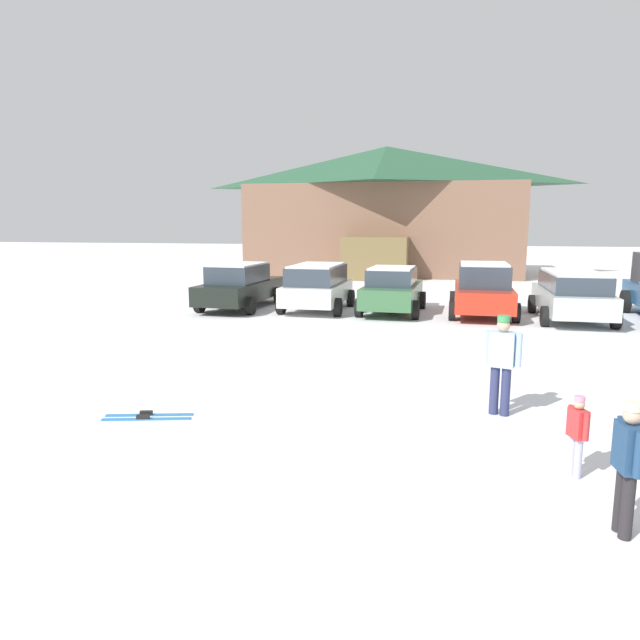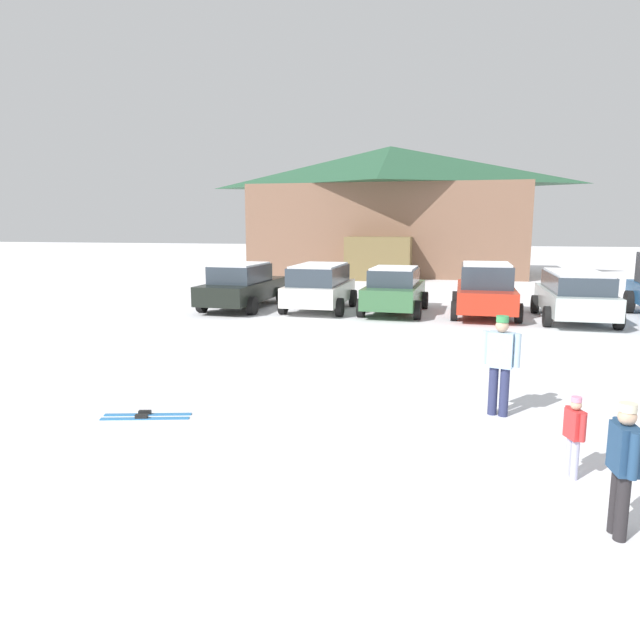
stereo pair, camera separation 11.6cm
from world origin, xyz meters
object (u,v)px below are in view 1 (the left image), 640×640
object	(u,v)px
parked_green_coupe	(392,290)
pair_of_skis	(147,416)
parked_black_sedan	(240,286)
skier_child_in_red_jacket	(577,431)
skier_adult_in_blue_parka	(502,359)
parked_silver_wagon	(572,294)
ski_lodge	(386,210)
skier_teen_in_navy_coat	(628,461)
parked_red_sedan	(483,289)
parked_white_suv	(317,286)

from	to	relation	value
parked_green_coupe	pair_of_skis	xyz separation A→B (m)	(-2.95, -11.95, -0.81)
parked_black_sedan	parked_green_coupe	xyz separation A→B (m)	(5.65, 0.02, -0.02)
skier_child_in_red_jacket	skier_adult_in_blue_parka	bearing A→B (deg)	107.41
parked_silver_wagon	pair_of_skis	world-z (taller)	parked_silver_wagon
skier_adult_in_blue_parka	ski_lodge	bearing A→B (deg)	99.61
skier_child_in_red_jacket	pair_of_skis	world-z (taller)	skier_child_in_red_jacket
skier_adult_in_blue_parka	skier_teen_in_navy_coat	world-z (taller)	skier_adult_in_blue_parka
parked_red_sedan	skier_teen_in_navy_coat	size ratio (longest dim) A/B	3.31
ski_lodge	parked_black_sedan	world-z (taller)	ski_lodge
ski_lodge	pair_of_skis	size ratio (longest dim) A/B	11.67
parked_red_sedan	skier_adult_in_blue_parka	world-z (taller)	parked_red_sedan
ski_lodge	parked_white_suv	distance (m)	17.11
parked_silver_wagon	skier_child_in_red_jacket	world-z (taller)	parked_silver_wagon
parked_white_suv	skier_child_in_red_jacket	size ratio (longest dim) A/B	3.87
skier_adult_in_blue_parka	parked_black_sedan	bearing A→B (deg)	128.34
parked_silver_wagon	pair_of_skis	xyz separation A→B (m)	(-8.81, -11.58, -0.86)
parked_black_sedan	parked_red_sedan	bearing A→B (deg)	1.21
parked_white_suv	skier_adult_in_blue_parka	size ratio (longest dim) A/B	2.43
parked_green_coupe	skier_adult_in_blue_parka	distance (m)	10.92
parked_green_coupe	parked_black_sedan	bearing A→B (deg)	-179.78
parked_red_sedan	skier_teen_in_navy_coat	distance (m)	14.35
skier_teen_in_navy_coat	skier_adult_in_blue_parka	bearing A→B (deg)	103.74
parked_white_suv	parked_green_coupe	distance (m)	2.72
parked_white_suv	skier_teen_in_navy_coat	distance (m)	15.56
ski_lodge	parked_green_coupe	world-z (taller)	ski_lodge
ski_lodge	skier_adult_in_blue_parka	xyz separation A→B (m)	(4.65, -27.44, -3.06)
parked_black_sedan	skier_child_in_red_jacket	world-z (taller)	parked_black_sedan
ski_lodge	parked_green_coupe	bearing A→B (deg)	-83.40
parked_white_suv	skier_adult_in_blue_parka	xyz separation A→B (m)	(5.42, -10.63, 0.04)
parked_white_suv	skier_adult_in_blue_parka	world-z (taller)	parked_white_suv
parked_silver_wagon	skier_adult_in_blue_parka	xyz separation A→B (m)	(-3.16, -10.21, 0.07)
parked_white_suv	parked_silver_wagon	xyz separation A→B (m)	(8.58, -0.41, -0.03)
parked_red_sedan	skier_teen_in_navy_coat	xyz separation A→B (m)	(0.49, -14.34, -0.11)
parked_green_coupe	parked_red_sedan	size ratio (longest dim) A/B	0.90
skier_teen_in_navy_coat	parked_white_suv	bearing A→B (deg)	113.88
parked_white_suv	pair_of_skis	xyz separation A→B (m)	(-0.23, -12.00, -0.88)
skier_child_in_red_jacket	skier_adult_in_blue_parka	xyz separation A→B (m)	(-0.71, 2.25, 0.35)
parked_silver_wagon	pair_of_skis	size ratio (longest dim) A/B	3.12
skier_child_in_red_jacket	parked_silver_wagon	bearing A→B (deg)	78.85
skier_child_in_red_jacket	parked_red_sedan	bearing A→B (deg)	91.37
skier_child_in_red_jacket	skier_adult_in_blue_parka	distance (m)	2.39
pair_of_skis	parked_black_sedan	bearing A→B (deg)	102.75
parked_black_sedan	skier_child_in_red_jacket	xyz separation A→B (m)	(9.06, -12.81, -0.26)
parked_white_suv	skier_child_in_red_jacket	world-z (taller)	parked_white_suv
skier_adult_in_blue_parka	skier_teen_in_navy_coat	distance (m)	3.71
skier_child_in_red_jacket	skier_teen_in_navy_coat	size ratio (longest dim) A/B	0.74
parked_silver_wagon	skier_adult_in_blue_parka	bearing A→B (deg)	-107.20
skier_adult_in_blue_parka	parked_red_sedan	bearing A→B (deg)	87.90
parked_red_sedan	pair_of_skis	distance (m)	13.57
skier_adult_in_blue_parka	skier_teen_in_navy_coat	xyz separation A→B (m)	(0.88, -3.60, -0.15)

